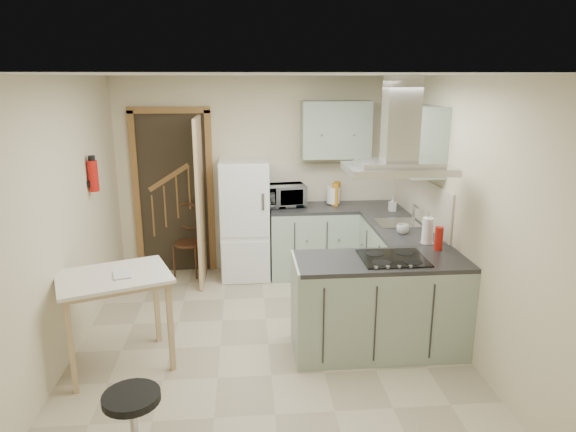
{
  "coord_description": "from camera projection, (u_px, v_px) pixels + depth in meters",
  "views": [
    {
      "loc": [
        -0.19,
        -4.43,
        2.48
      ],
      "look_at": [
        0.23,
        0.45,
        1.15
      ],
      "focal_mm": 32.0,
      "sensor_mm": 36.0,
      "label": 1
    }
  ],
  "objects": [
    {
      "name": "floor",
      "position": [
        268.0,
        344.0,
        4.93
      ],
      "size": [
        4.2,
        4.2,
        0.0
      ],
      "primitive_type": "plane",
      "color": "#BBAE91",
      "rests_on": "ground"
    },
    {
      "name": "ceiling",
      "position": [
        265.0,
        75.0,
        4.27
      ],
      "size": [
        4.2,
        4.2,
        0.0
      ],
      "primitive_type": "plane",
      "rotation": [
        3.14,
        0.0,
        0.0
      ],
      "color": "silver",
      "rests_on": "back_wall"
    },
    {
      "name": "back_wall",
      "position": [
        259.0,
        176.0,
        6.62
      ],
      "size": [
        3.6,
        0.0,
        3.6
      ],
      "primitive_type": "plane",
      "rotation": [
        1.57,
        0.0,
        0.0
      ],
      "color": "beige",
      "rests_on": "floor"
    },
    {
      "name": "left_wall",
      "position": [
        60.0,
        224.0,
        4.45
      ],
      "size": [
        0.0,
        4.2,
        4.2
      ],
      "primitive_type": "plane",
      "rotation": [
        1.57,
        0.0,
        1.57
      ],
      "color": "beige",
      "rests_on": "floor"
    },
    {
      "name": "right_wall",
      "position": [
        461.0,
        214.0,
        4.75
      ],
      "size": [
        0.0,
        4.2,
        4.2
      ],
      "primitive_type": "plane",
      "rotation": [
        1.57,
        0.0,
        -1.57
      ],
      "color": "beige",
      "rests_on": "floor"
    },
    {
      "name": "doorway",
      "position": [
        174.0,
        193.0,
        6.55
      ],
      "size": [
        1.1,
        0.12,
        2.1
      ],
      "primitive_type": "cube",
      "color": "brown",
      "rests_on": "floor"
    },
    {
      "name": "fridge",
      "position": [
        245.0,
        219.0,
        6.45
      ],
      "size": [
        0.6,
        0.6,
        1.5
      ],
      "primitive_type": "cube",
      "color": "white",
      "rests_on": "floor"
    },
    {
      "name": "counter_back",
      "position": [
        312.0,
        240.0,
        6.6
      ],
      "size": [
        1.08,
        0.6,
        0.9
      ],
      "primitive_type": "cube",
      "color": "#9EB2A0",
      "rests_on": "floor"
    },
    {
      "name": "counter_right",
      "position": [
        391.0,
        256.0,
        6.02
      ],
      "size": [
        0.6,
        1.95,
        0.9
      ],
      "primitive_type": "cube",
      "color": "#9EB2A0",
      "rests_on": "floor"
    },
    {
      "name": "splashback",
      "position": [
        333.0,
        182.0,
        6.71
      ],
      "size": [
        1.68,
        0.02,
        0.5
      ],
      "primitive_type": "cube",
      "color": "beige",
      "rests_on": "counter_back"
    },
    {
      "name": "wall_cabinet_back",
      "position": [
        336.0,
        130.0,
        6.37
      ],
      "size": [
        0.85,
        0.35,
        0.7
      ],
      "primitive_type": "cube",
      "color": "#9EB2A0",
      "rests_on": "back_wall"
    },
    {
      "name": "wall_cabinet_right",
      "position": [
        417.0,
        139.0,
        5.4
      ],
      "size": [
        0.35,
        0.9,
        0.7
      ],
      "primitive_type": "cube",
      "color": "#9EB2A0",
      "rests_on": "right_wall"
    },
    {
      "name": "peninsula",
      "position": [
        380.0,
        305.0,
        4.72
      ],
      "size": [
        1.55,
        0.65,
        0.9
      ],
      "primitive_type": "cube",
      "color": "#9EB2A0",
      "rests_on": "floor"
    },
    {
      "name": "hob",
      "position": [
        393.0,
        258.0,
        4.61
      ],
      "size": [
        0.58,
        0.5,
        0.01
      ],
      "primitive_type": "cube",
      "color": "black",
      "rests_on": "peninsula"
    },
    {
      "name": "extractor_hood",
      "position": [
        398.0,
        169.0,
        4.4
      ],
      "size": [
        0.9,
        0.55,
        0.1
      ],
      "primitive_type": "cube",
      "color": "silver",
      "rests_on": "ceiling"
    },
    {
      "name": "sink",
      "position": [
        397.0,
        223.0,
        5.73
      ],
      "size": [
        0.45,
        0.4,
        0.01
      ],
      "primitive_type": "cube",
      "color": "silver",
      "rests_on": "counter_right"
    },
    {
      "name": "fire_extinguisher",
      "position": [
        93.0,
        176.0,
        5.26
      ],
      "size": [
        0.1,
        0.1,
        0.32
      ],
      "primitive_type": "cylinder",
      "color": "#B2140F",
      "rests_on": "left_wall"
    },
    {
      "name": "drop_leaf_table",
      "position": [
        118.0,
        321.0,
        4.47
      ],
      "size": [
        1.1,
        0.97,
        0.86
      ],
      "primitive_type": "cube",
      "rotation": [
        0.0,
        0.0,
        0.37
      ],
      "color": "tan",
      "rests_on": "floor"
    },
    {
      "name": "bentwood_chair",
      "position": [
        189.0,
        243.0,
        6.58
      ],
      "size": [
        0.47,
        0.47,
        0.84
      ],
      "primitive_type": "cube",
      "rotation": [
        0.0,
        0.0,
        -0.31
      ],
      "color": "#4A2F18",
      "rests_on": "floor"
    },
    {
      "name": "stool",
      "position": [
        134.0,
        427.0,
        3.38
      ],
      "size": [
        0.43,
        0.43,
        0.5
      ],
      "primitive_type": "cylinder",
      "rotation": [
        0.0,
        0.0,
        -0.17
      ],
      "color": "black",
      "rests_on": "floor"
    },
    {
      "name": "microwave",
      "position": [
        285.0,
        195.0,
        6.47
      ],
      "size": [
        0.54,
        0.4,
        0.28
      ],
      "primitive_type": "imported",
      "rotation": [
        0.0,
        0.0,
        0.14
      ],
      "color": "black",
      "rests_on": "counter_back"
    },
    {
      "name": "kettle",
      "position": [
        333.0,
        195.0,
        6.55
      ],
      "size": [
        0.21,
        0.21,
        0.25
      ],
      "primitive_type": "cylinder",
      "rotation": [
        0.0,
        0.0,
        -0.27
      ],
      "color": "white",
      "rests_on": "counter_back"
    },
    {
      "name": "cereal_box",
      "position": [
        336.0,
        193.0,
        6.56
      ],
      "size": [
        0.14,
        0.2,
        0.29
      ],
      "primitive_type": "cube",
      "rotation": [
        0.0,
        0.0,
        -0.37
      ],
      "color": "orange",
      "rests_on": "counter_back"
    },
    {
      "name": "soap_bottle",
      "position": [
        392.0,
        204.0,
        6.24
      ],
      "size": [
        0.08,
        0.08,
        0.17
      ],
      "primitive_type": "imported",
      "rotation": [
        0.0,
        0.0,
        0.02
      ],
      "color": "#A1A3AD",
      "rests_on": "counter_right"
    },
    {
      "name": "paper_towel",
      "position": [
        427.0,
        230.0,
        5.01
      ],
      "size": [
        0.14,
        0.14,
        0.27
      ],
      "primitive_type": "cylinder",
      "rotation": [
        0.0,
        0.0,
        -0.43
      ],
      "color": "white",
      "rests_on": "counter_right"
    },
    {
      "name": "cup",
      "position": [
        403.0,
        229.0,
        5.34
      ],
      "size": [
        0.16,
        0.16,
        0.1
      ],
      "primitive_type": "imported",
      "rotation": [
        0.0,
        0.0,
        0.27
      ],
      "color": "silver",
      "rests_on": "counter_right"
    },
    {
      "name": "red_bottle",
      "position": [
        439.0,
        239.0,
        4.82
      ],
      "size": [
        0.09,
        0.09,
        0.22
      ],
      "primitive_type": "cylinder",
      "rotation": [
        0.0,
        0.0,
        -0.13
      ],
      "color": "red",
      "rests_on": "peninsula"
    },
    {
      "name": "book",
      "position": [
        113.0,
        272.0,
        4.31
      ],
      "size": [
        0.19,
        0.23,
        0.09
      ],
      "primitive_type": "imported",
      "rotation": [
        0.0,
        0.0,
        0.28
      ],
      "color": "#9F4735",
      "rests_on": "drop_leaf_table"
    }
  ]
}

